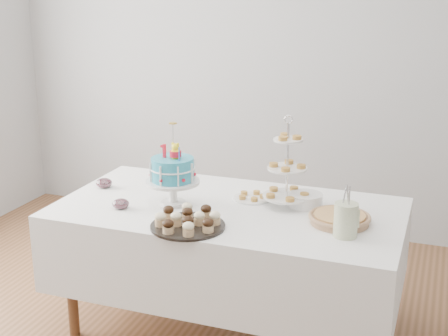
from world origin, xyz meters
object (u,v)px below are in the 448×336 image
(plate_stack, at_px, (306,200))
(pastry_plate, at_px, (252,197))
(cupcake_tray, at_px, (188,219))
(tiered_stand, at_px, (287,169))
(jam_bowl_a, at_px, (121,204))
(utensil_pitcher, at_px, (346,219))
(jam_bowl_b, at_px, (104,183))
(table, at_px, (229,244))
(birthday_cake, at_px, (173,183))
(pie, at_px, (340,218))

(plate_stack, xyz_separation_m, pastry_plate, (-0.32, 0.01, -0.02))
(cupcake_tray, relative_size, tiered_stand, 0.74)
(tiered_stand, bearing_deg, jam_bowl_a, -157.25)
(cupcake_tray, relative_size, utensil_pitcher, 1.47)
(pastry_plate, relative_size, jam_bowl_b, 2.21)
(cupcake_tray, bearing_deg, jam_bowl_b, 150.42)
(table, bearing_deg, tiered_stand, 23.33)
(birthday_cake, relative_size, plate_stack, 2.45)
(jam_bowl_a, height_order, utensil_pitcher, utensil_pitcher)
(tiered_stand, distance_m, pastry_plate, 0.30)
(birthday_cake, height_order, jam_bowl_a, birthday_cake)
(cupcake_tray, xyz_separation_m, pastry_plate, (0.18, 0.52, -0.03))
(jam_bowl_b, bearing_deg, utensil_pitcher, -9.71)
(pie, bearing_deg, pastry_plate, 159.68)
(pie, bearing_deg, birthday_cake, -178.01)
(cupcake_tray, relative_size, pie, 1.19)
(pastry_plate, bearing_deg, tiered_stand, -9.98)
(plate_stack, xyz_separation_m, jam_bowl_a, (-0.95, -0.39, -0.01))
(plate_stack, height_order, utensil_pitcher, utensil_pitcher)
(pie, xyz_separation_m, plate_stack, (-0.22, 0.19, 0.01))
(pie, xyz_separation_m, jam_bowl_b, (-1.46, 0.10, -0.00))
(utensil_pitcher, bearing_deg, jam_bowl_a, -176.42)
(tiered_stand, relative_size, utensil_pitcher, 1.97)
(pastry_plate, distance_m, jam_bowl_a, 0.75)
(cupcake_tray, xyz_separation_m, pie, (0.72, 0.32, -0.01))
(table, distance_m, jam_bowl_a, 0.65)
(jam_bowl_b, xyz_separation_m, utensil_pitcher, (1.51, -0.26, 0.07))
(table, bearing_deg, cupcake_tray, -104.92)
(table, relative_size, jam_bowl_b, 19.53)
(jam_bowl_a, bearing_deg, cupcake_tray, -15.54)
(table, height_order, plate_stack, plate_stack)
(jam_bowl_b, bearing_deg, cupcake_tray, -29.58)
(table, distance_m, birthday_cake, 0.47)
(plate_stack, relative_size, jam_bowl_a, 2.03)
(jam_bowl_a, bearing_deg, table, 22.44)
(pie, bearing_deg, jam_bowl_b, 176.24)
(tiered_stand, height_order, utensil_pitcher, tiered_stand)
(plate_stack, distance_m, utensil_pitcher, 0.46)
(birthday_cake, distance_m, pie, 0.94)
(jam_bowl_b, distance_m, utensil_pitcher, 1.54)
(pastry_plate, xyz_separation_m, utensil_pitcher, (0.60, -0.36, 0.08))
(pie, xyz_separation_m, tiered_stand, (-0.33, 0.16, 0.19))
(pastry_plate, bearing_deg, utensil_pitcher, -31.31)
(cupcake_tray, bearing_deg, birthday_cake, 126.43)
(cupcake_tray, height_order, jam_bowl_a, cupcake_tray)
(table, height_order, jam_bowl_b, jam_bowl_b)
(utensil_pitcher, bearing_deg, tiered_stand, 141.84)
(plate_stack, bearing_deg, pie, -40.51)
(cupcake_tray, relative_size, plate_stack, 2.04)
(plate_stack, height_order, jam_bowl_a, plate_stack)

